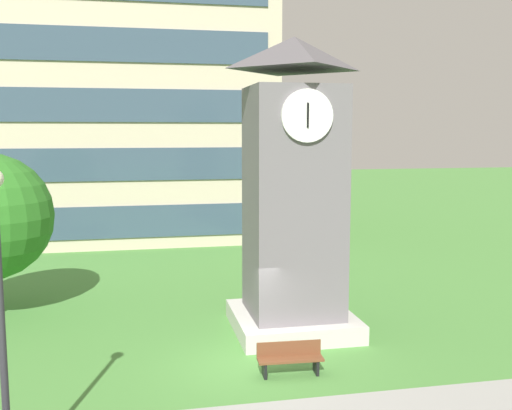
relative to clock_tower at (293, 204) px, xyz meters
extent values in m
plane|color=#4C893D|center=(-2.08, -2.51, -4.26)|extent=(160.00, 160.00, 0.00)
cube|color=beige|center=(-7.22, 20.28, 3.74)|extent=(20.96, 11.18, 16.00)
cube|color=#384C60|center=(-7.22, 14.64, -2.66)|extent=(19.28, 0.10, 1.80)
cube|color=#384C60|center=(-7.22, 14.64, 0.54)|extent=(19.28, 0.10, 1.80)
cube|color=#384C60|center=(-7.22, 14.64, 3.74)|extent=(19.28, 0.10, 1.80)
cube|color=#384C60|center=(-7.22, 14.64, 6.94)|extent=(19.28, 0.10, 1.80)
cube|color=slate|center=(-0.01, 0.01, -0.24)|extent=(2.88, 2.88, 8.04)
cube|color=beige|center=(-0.01, 0.01, -3.96)|extent=(3.89, 3.89, 0.60)
pyramid|color=#555155|center=(-0.01, 0.01, 4.82)|extent=(3.17, 3.17, 1.03)
cylinder|color=white|center=(-0.01, -1.50, 2.82)|extent=(1.59, 0.12, 1.59)
cylinder|color=white|center=(1.50, 0.01, 2.82)|extent=(0.12, 1.59, 1.59)
cube|color=black|center=(-0.01, -1.57, 2.96)|extent=(0.07, 0.08, 0.48)
cube|color=black|center=(-0.01, -1.58, 2.82)|extent=(0.05, 0.06, 0.71)
cube|color=brown|center=(-1.02, -3.57, -3.81)|extent=(1.82, 0.56, 0.06)
cube|color=brown|center=(-1.01, -3.35, -3.58)|extent=(1.80, 0.14, 0.40)
cube|color=black|center=(-1.74, -3.53, -4.03)|extent=(0.10, 0.44, 0.45)
cube|color=black|center=(-0.30, -3.60, -4.03)|extent=(0.10, 0.44, 0.45)
cylinder|color=#333338|center=(-7.50, -7.33, -1.45)|extent=(0.14, 0.14, 5.61)
camera|label=1|loc=(-5.01, -18.44, 2.38)|focal=41.30mm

